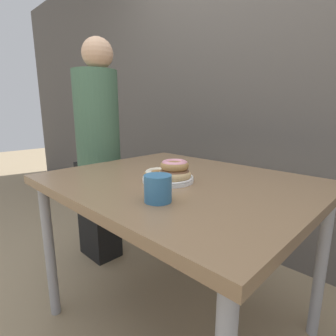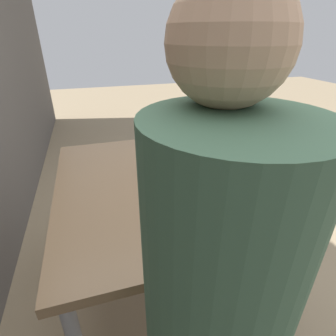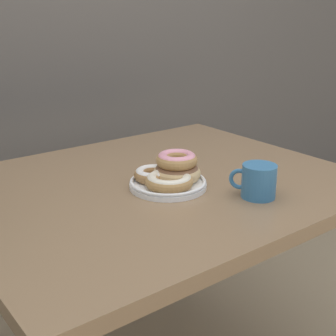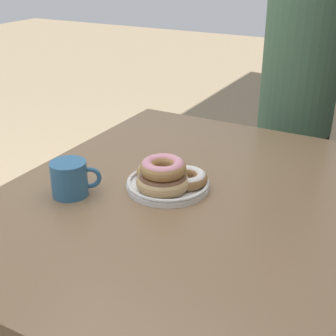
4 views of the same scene
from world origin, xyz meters
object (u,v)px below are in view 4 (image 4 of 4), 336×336
dining_table (189,219)px  person_figure (298,112)px  coffee_mug (70,178)px  donut_plate (167,177)px

dining_table → person_figure: size_ratio=0.77×
coffee_mug → person_figure: 1.03m
coffee_mug → person_figure: bearing=160.4°
coffee_mug → person_figure: person_figure is taller
donut_plate → coffee_mug: 0.25m
coffee_mug → person_figure: (-0.97, 0.35, -0.04)m
dining_table → coffee_mug: bearing=-61.4°
donut_plate → person_figure: bearing=170.4°
dining_table → coffee_mug: (0.15, -0.27, 0.12)m
donut_plate → coffee_mug: size_ratio=1.98×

